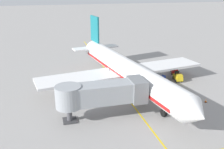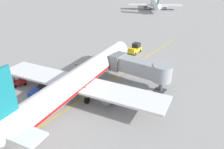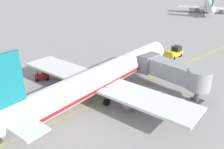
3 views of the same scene
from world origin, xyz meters
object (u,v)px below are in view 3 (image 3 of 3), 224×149
baggage_cart_third_in_train (53,89)px  distant_taxiing_airliner (210,6)px  pushback_tractor (174,52)px  safety_cone_wing_tip (121,56)px  baggage_cart_second_in_train (65,83)px  baggage_tug_trailing (42,76)px  jet_bridge (173,71)px  ground_crew_loader (103,76)px  baggage_cart_front (78,78)px  safety_cone_nose_right (105,63)px  ground_crew_wing_walker (121,66)px  baggage_tug_lead (65,73)px  parked_airliner (102,77)px  safety_cone_nose_left (112,65)px

baggage_cart_third_in_train → distant_taxiing_airliner: bearing=103.4°
pushback_tractor → safety_cone_wing_tip: 12.00m
baggage_cart_second_in_train → baggage_tug_trailing: bearing=-168.5°
jet_bridge → ground_crew_loader: (-10.16, -5.86, -2.50)m
baggage_cart_front → safety_cone_nose_right: bearing=111.4°
baggage_cart_second_in_train → safety_cone_nose_right: baggage_cart_second_in_train is taller
safety_cone_wing_tip → distant_taxiing_airliner: size_ratio=0.02×
baggage_cart_front → ground_crew_loader: (2.49, 3.51, 0.00)m
pushback_tractor → safety_cone_wing_tip: (-8.16, -8.77, -0.81)m
baggage_tug_trailing → ground_crew_wing_walker: bearing=64.3°
baggage_cart_second_in_train → baggage_cart_third_in_train: same height
safety_cone_nose_right → ground_crew_wing_walker: bearing=3.1°
baggage_tug_lead → baggage_cart_third_in_train: baggage_tug_lead is taller
baggage_cart_second_in_train → distant_taxiing_airliner: bearing=103.4°
baggage_cart_second_in_train → baggage_cart_front: bearing=96.3°
baggage_tug_lead → ground_crew_wing_walker: ground_crew_wing_walker is taller
pushback_tractor → ground_crew_wing_walker: (-2.32, -14.37, -0.15)m
ground_crew_loader → safety_cone_nose_right: bearing=137.2°
parked_airliner → safety_cone_nose_left: parked_airliner is taller
jet_bridge → baggage_cart_second_in_train: jet_bridge is taller
safety_cone_wing_tip → distant_taxiing_airliner: distant_taxiing_airliner is taller
baggage_tug_trailing → baggage_cart_front: (5.29, 3.99, 0.24)m
jet_bridge → safety_cone_wing_tip: size_ratio=20.19×
distant_taxiing_airliner → pushback_tractor: bearing=-69.1°
safety_cone_nose_left → safety_cone_wing_tip: (-2.85, 5.42, 0.00)m
ground_crew_loader → safety_cone_wing_tip: bearing=122.1°
parked_airliner → pushback_tractor: parked_airliner is taller
baggage_tug_lead → safety_cone_wing_tip: baggage_tug_lead is taller
distant_taxiing_airliner → baggage_cart_second_in_train: bearing=-76.6°
ground_crew_wing_walker → safety_cone_nose_left: ground_crew_wing_walker is taller
pushback_tractor → safety_cone_wing_tip: size_ratio=7.61×
jet_bridge → baggage_cart_second_in_train: bearing=-135.3°
jet_bridge → baggage_tug_lead: 19.36m
pushback_tractor → baggage_cart_second_in_train: bearing=-96.7°
baggage_cart_third_in_train → safety_cone_nose_right: 15.08m
baggage_tug_lead → distant_taxiing_airliner: (-17.74, 89.78, 2.31)m
ground_crew_loader → ground_crew_wing_walker: bearing=103.0°
baggage_cart_front → baggage_cart_third_in_train: (0.90, -5.27, 0.00)m
ground_crew_wing_walker → baggage_cart_second_in_train: bearing=-93.8°
safety_cone_wing_tip → baggage_tug_lead: bearing=-87.2°
pushback_tractor → baggage_cart_second_in_train: 26.77m
baggage_cart_front → safety_cone_nose_right: (-3.56, 9.11, -0.66)m
ground_crew_wing_walker → distant_taxiing_airliner: distant_taxiing_airliner is taller
parked_airliner → baggage_tug_trailing: (-11.70, -4.07, -2.47)m
parked_airliner → safety_cone_nose_left: (-8.27, 9.47, -2.90)m
safety_cone_nose_left → baggage_tug_trailing: bearing=-104.2°
ground_crew_loader → safety_cone_nose_right: 8.28m
jet_bridge → safety_cone_nose_right: size_ratio=20.19×
jet_bridge → ground_crew_wing_walker: 11.78m
baggage_tug_lead → ground_crew_wing_walker: size_ratio=1.58×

